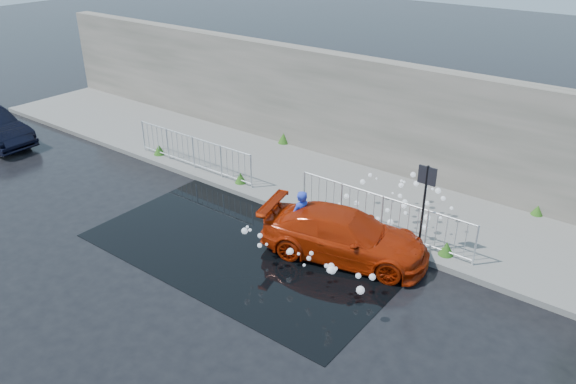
{
  "coord_description": "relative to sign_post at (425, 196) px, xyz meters",
  "views": [
    {
      "loc": [
        8.82,
        -8.32,
        7.76
      ],
      "look_at": [
        0.62,
        2.43,
        1.0
      ],
      "focal_mm": 35.0,
      "sensor_mm": 36.0,
      "label": 1
    }
  ],
  "objects": [
    {
      "name": "person",
      "position": [
        -2.7,
        -1.3,
        -0.96
      ],
      "size": [
        0.46,
        0.62,
        1.53
      ],
      "primitive_type": "imported",
      "rotation": [
        0.0,
        0.0,
        -1.76
      ],
      "color": "#2539BB",
      "rests_on": "ground"
    },
    {
      "name": "railing_left",
      "position": [
        -8.2,
        0.25,
        -0.99
      ],
      "size": [
        5.05,
        0.05,
        1.1
      ],
      "color": "silver",
      "rests_on": "pavement"
    },
    {
      "name": "weeds",
      "position": [
        -4.49,
        1.37,
        -1.39
      ],
      "size": [
        12.17,
        3.93,
        0.38
      ],
      "color": "#1B4712",
      "rests_on": "pavement"
    },
    {
      "name": "red_car",
      "position": [
        -1.49,
        -1.1,
        -1.12
      ],
      "size": [
        4.47,
        2.69,
        1.21
      ],
      "primitive_type": "imported",
      "rotation": [
        0.0,
        0.0,
        1.82
      ],
      "color": "#A32206",
      "rests_on": "ground"
    },
    {
      "name": "puddle",
      "position": [
        -3.7,
        -2.1,
        -1.72
      ],
      "size": [
        8.0,
        5.0,
        0.01
      ],
      "primitive_type": "cube",
      "color": "black",
      "rests_on": "ground"
    },
    {
      "name": "curb",
      "position": [
        -4.2,
        -0.1,
        -1.64
      ],
      "size": [
        30.0,
        0.25,
        0.16
      ],
      "primitive_type": "cube",
      "color": "slate",
      "rests_on": "ground"
    },
    {
      "name": "retaining_wall",
      "position": [
        -4.2,
        4.1,
        0.18
      ],
      "size": [
        30.0,
        0.6,
        3.5
      ],
      "primitive_type": "cube",
      "color": "#575449",
      "rests_on": "pavement"
    },
    {
      "name": "sign_post",
      "position": [
        0.0,
        0.0,
        0.0
      ],
      "size": [
        0.45,
        0.06,
        2.5
      ],
      "color": "black",
      "rests_on": "ground"
    },
    {
      "name": "railing_right",
      "position": [
        -1.2,
        0.25,
        -0.99
      ],
      "size": [
        5.05,
        0.05,
        1.1
      ],
      "color": "silver",
      "rests_on": "pavement"
    },
    {
      "name": "ground",
      "position": [
        -4.2,
        -3.1,
        -1.72
      ],
      "size": [
        90.0,
        90.0,
        0.0
      ],
      "primitive_type": "plane",
      "color": "black",
      "rests_on": "ground"
    },
    {
      "name": "water_spray",
      "position": [
        -1.2,
        -0.3,
        -0.99
      ],
      "size": [
        3.58,
        5.54,
        0.93
      ],
      "color": "white",
      "rests_on": "ground"
    },
    {
      "name": "pavement",
      "position": [
        -4.2,
        1.9,
        -1.65
      ],
      "size": [
        30.0,
        4.0,
        0.15
      ],
      "primitive_type": "cube",
      "color": "slate",
      "rests_on": "ground"
    }
  ]
}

